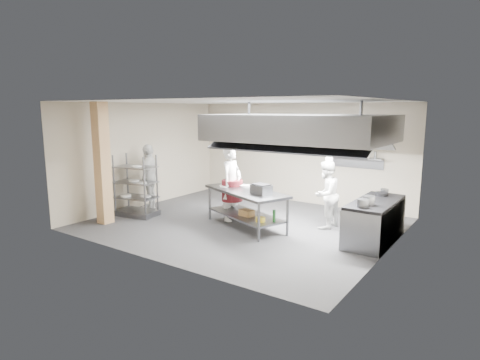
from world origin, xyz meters
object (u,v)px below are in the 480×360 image
Objects in this scene: chef_line at (326,195)px; pass_rack at (136,186)px; island at (246,209)px; griddle at (261,189)px; stockpot at (368,200)px; chef_head at (232,183)px; chef_plating at (149,177)px; cooking_range at (374,222)px.

pass_rack is at bearing -61.02° from chef_line.
island is 3.13m from pass_rack.
stockpot is at bearing 23.62° from griddle.
stockpot is at bearing -94.62° from chef_head.
chef_line is 4.94m from chef_plating.
cooking_range is (5.88, 1.47, -0.40)m from pass_rack.
cooking_range is at bearing 33.65° from griddle.
island is 0.78m from griddle.
chef_line is 1.49m from stockpot.
island is 3.24m from chef_plating.
chef_head is at bearing 175.66° from island.
chef_plating reaches higher than pass_rack.
island is 1.21× the size of chef_head.
island is 1.42× the size of chef_line.
griddle is at bearing -115.31° from chef_head.
chef_head is (-0.66, 0.32, 0.50)m from island.
chef_line reaches higher than stockpot.
pass_rack is 3.86× the size of griddle.
pass_rack is 4.95m from chef_line.
griddle is at bearing 59.88° from chef_plating.
pass_rack reaches higher than cooking_range.
island is 8.90× the size of stockpot.
griddle is (-2.35, -0.84, 0.59)m from cooking_range.
stockpot is (2.32, 0.40, -0.02)m from griddle.
chef_plating reaches higher than griddle.
chef_head is 4.50× the size of griddle.
chef_head is 1.17× the size of chef_line.
pass_rack is at bearing -12.95° from chef_plating.
cooking_range is 2.56m from griddle.
griddle is at bearing -160.26° from cooking_range.
cooking_range is 4.71× the size of griddle.
chef_line is at bearing 11.33° from pass_rack.
pass_rack is 6.07m from cooking_range.
griddle is at bearing 5.18° from island.
chef_line reaches higher than cooking_range.
stockpot is at bearing 63.91° from chef_plating.
pass_rack is 6.31× the size of stockpot.
cooking_range is 6.15m from chef_plating.
griddle reaches higher than cooking_range.
griddle is 1.63× the size of stockpot.
pass_rack reaches higher than island.
island is 5.44× the size of griddle.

